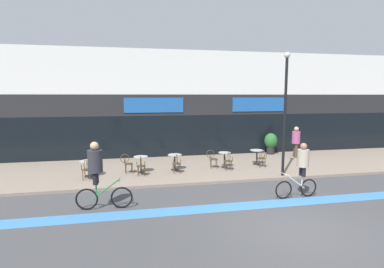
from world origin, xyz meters
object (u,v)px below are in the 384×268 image
at_px(bistro_table_0, 89,165).
at_px(bistro_table_4, 257,154).
at_px(cafe_chair_4_near, 262,157).
at_px(cafe_chair_0_near, 86,168).
at_px(bistro_table_2, 175,159).
at_px(lamp_post, 285,106).
at_px(cyclist_1, 97,170).
at_px(planter_pot, 271,142).
at_px(cafe_chair_3_near, 228,160).
at_px(cafe_chair_3_side, 212,158).
at_px(cafe_chair_1_near, 141,165).
at_px(cyclist_2, 301,166).
at_px(cafe_chair_2_near, 177,162).
at_px(bistro_table_3, 224,157).
at_px(bistro_table_1, 141,161).
at_px(pedestrian_near_end, 296,139).
at_px(cafe_chair_1_side, 127,162).

height_order(bistro_table_0, bistro_table_4, bistro_table_4).
bearing_deg(cafe_chair_4_near, cafe_chair_0_near, 94.47).
bearing_deg(bistro_table_2, lamp_post, -23.04).
distance_m(bistro_table_4, cyclist_1, 8.68).
bearing_deg(planter_pot, cafe_chair_0_near, -159.71).
relative_size(cafe_chair_0_near, cafe_chair_3_near, 1.00).
bearing_deg(cafe_chair_3_side, bistro_table_2, -172.56).
relative_size(bistro_table_0, cafe_chair_1_near, 0.85).
bearing_deg(cyclist_2, cafe_chair_2_near, -46.96).
height_order(bistro_table_3, cafe_chair_0_near, cafe_chair_0_near).
bearing_deg(bistro_table_4, bistro_table_1, -175.49).
relative_size(bistro_table_1, cafe_chair_1_near, 0.84).
bearing_deg(bistro_table_1, cafe_chair_3_side, 3.21).
relative_size(cafe_chair_3_side, planter_pot, 0.71).
height_order(cafe_chair_2_near, cafe_chair_3_near, same).
distance_m(bistro_table_1, cafe_chair_3_near, 4.11).
bearing_deg(cafe_chair_3_side, planter_pot, 38.18).
distance_m(cafe_chair_0_near, cafe_chair_2_near, 3.91).
distance_m(planter_pot, pedestrian_near_end, 1.59).
xyz_separation_m(cafe_chair_4_near, cyclist_2, (-0.38, -4.09, 0.50)).
relative_size(cafe_chair_3_near, cafe_chair_4_near, 1.00).
relative_size(cafe_chair_1_side, cyclist_1, 0.41).
height_order(cyclist_1, pedestrian_near_end, cyclist_1).
distance_m(cafe_chair_3_side, planter_pot, 5.20).
relative_size(bistro_table_0, cafe_chair_2_near, 0.85).
distance_m(cafe_chair_4_near, planter_pot, 3.65).
xyz_separation_m(planter_pot, cyclist_1, (-9.38, -6.91, 0.46)).
distance_m(bistro_table_3, cafe_chair_2_near, 2.57).
height_order(bistro_table_0, cafe_chair_0_near, cafe_chair_0_near).
distance_m(bistro_table_1, bistro_table_3, 4.10).
bearing_deg(cafe_chair_1_near, bistro_table_4, -71.96).
xyz_separation_m(cafe_chair_0_near, planter_pot, (10.18, 3.76, 0.20)).
relative_size(bistro_table_2, cafe_chair_0_near, 0.83).
relative_size(bistro_table_1, bistro_table_3, 1.00).
relative_size(bistro_table_1, cafe_chair_2_near, 0.84).
bearing_deg(cafe_chair_0_near, bistro_table_2, -66.89).
relative_size(bistro_table_1, planter_pot, 0.59).
xyz_separation_m(bistro_table_4, cafe_chair_4_near, (0.00, -0.63, -0.02)).
relative_size(cafe_chair_0_near, cyclist_2, 0.45).
bearing_deg(cafe_chair_0_near, cyclist_2, -104.95).
xyz_separation_m(cafe_chair_0_near, cafe_chair_1_near, (2.27, 0.22, 0.00)).
bearing_deg(bistro_table_3, cafe_chair_2_near, -165.46).
relative_size(bistro_table_4, planter_pot, 0.59).
bearing_deg(bistro_table_1, cafe_chair_1_side, -179.01).
xyz_separation_m(bistro_table_3, cyclist_2, (1.46, -4.43, 0.49)).
bearing_deg(cafe_chair_1_side, pedestrian_near_end, 1.95).
bearing_deg(cafe_chair_3_near, cyclist_1, 125.53).
bearing_deg(bistro_table_2, cyclist_1, -126.59).
bearing_deg(cafe_chair_0_near, bistro_table_4, -72.41).
distance_m(cyclist_2, pedestrian_near_end, 6.77).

